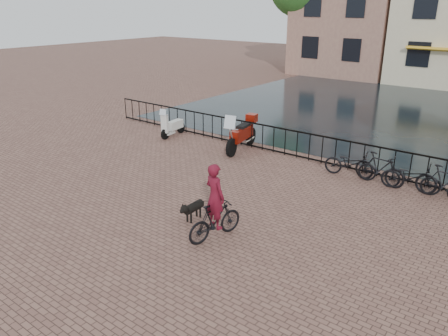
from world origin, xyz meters
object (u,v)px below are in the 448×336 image
Objects in this scene: cyclist at (215,206)px; motorcycle at (242,130)px; dog at (194,210)px; scooter at (173,121)px.

cyclist is 0.97× the size of motorcycle.
dog is (-1.05, 0.41, -0.56)m from cyclist.
motorcycle reaches higher than scooter.
dog is at bearing -8.89° from cyclist.
motorcycle is at bearing -3.34° from scooter.
scooter is (-6.90, 5.68, -0.19)m from cyclist.
cyclist is 1.26m from dog.
cyclist reaches higher than scooter.
scooter is at bearing 173.72° from motorcycle.
scooter is (-3.44, -0.23, -0.14)m from motorcycle.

